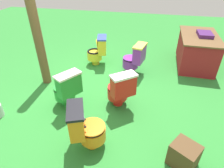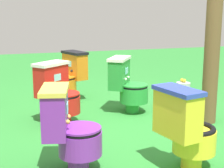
# 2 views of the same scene
# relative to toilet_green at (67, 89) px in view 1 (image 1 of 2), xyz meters

# --- Properties ---
(ground) EXTENTS (14.00, 14.00, 0.00)m
(ground) POSITION_rel_toilet_green_xyz_m (-0.47, 0.39, -0.37)
(ground) COLOR #2D8433
(toilet_green) EXTENTS (0.61, 0.63, 0.73)m
(toilet_green) POSITION_rel_toilet_green_xyz_m (0.00, 0.00, 0.00)
(toilet_green) COLOR green
(toilet_green) RESTS_ON ground
(toilet_purple) EXTENTS (0.50, 0.57, 0.73)m
(toilet_purple) POSITION_rel_toilet_green_xyz_m (-1.47, 1.03, 0.00)
(toilet_purple) COLOR purple
(toilet_purple) RESTS_ON ground
(toilet_orange) EXTENTS (0.55, 0.61, 0.73)m
(toilet_orange) POSITION_rel_toilet_green_xyz_m (0.81, 0.63, 0.00)
(toilet_orange) COLOR orange
(toilet_orange) RESTS_ON ground
(toilet_yellow) EXTENTS (0.50, 0.57, 0.73)m
(toilet_yellow) POSITION_rel_toilet_green_xyz_m (-1.75, 0.09, 0.00)
(toilet_yellow) COLOR yellow
(toilet_yellow) RESTS_ON ground
(toilet_red) EXTENTS (0.64, 0.62, 0.73)m
(toilet_red) POSITION_rel_toilet_green_xyz_m (-0.19, 0.93, 0.00)
(toilet_red) COLOR red
(toilet_red) RESTS_ON ground
(vendor_table) EXTENTS (1.48, 0.89, 0.85)m
(vendor_table) POSITION_rel_toilet_green_xyz_m (-2.24, 2.50, 0.02)
(vendor_table) COLOR maroon
(vendor_table) RESTS_ON ground
(wooden_post) EXTENTS (0.18, 0.18, 2.16)m
(wooden_post) POSITION_rel_toilet_green_xyz_m (-0.68, -0.80, 0.71)
(wooden_post) COLOR brown
(wooden_post) RESTS_ON ground
(small_crate) EXTENTS (0.43, 0.44, 0.35)m
(small_crate) POSITION_rel_toilet_green_xyz_m (0.82, 1.95, -0.20)
(small_crate) COLOR brown
(small_crate) RESTS_ON ground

